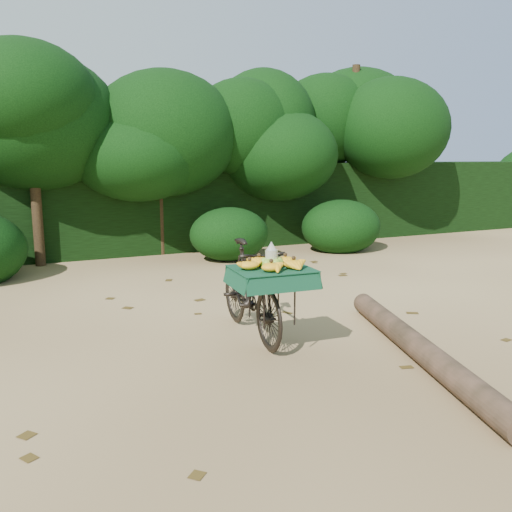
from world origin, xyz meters
name	(u,v)px	position (x,y,z in m)	size (l,w,h in m)	color
ground	(249,339)	(0.00, 0.00, 0.00)	(80.00, 80.00, 0.00)	tan
vendor_bicycle	(251,289)	(0.06, 0.08, 0.54)	(0.79, 1.82, 1.05)	black
fallen_log	(418,347)	(1.25, -1.22, 0.12)	(0.24, 0.24, 3.31)	brown
hedge_backdrop	(127,207)	(0.00, 6.30, 0.90)	(26.00, 1.80, 1.80)	black
tree_row	(98,153)	(-0.65, 5.50, 2.00)	(14.50, 2.00, 4.00)	black
bush_clumps	(178,240)	(0.50, 4.30, 0.45)	(8.80, 1.70, 0.90)	black
leaf_litter	(227,322)	(0.00, 0.65, 0.01)	(7.00, 7.30, 0.01)	#4A3713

